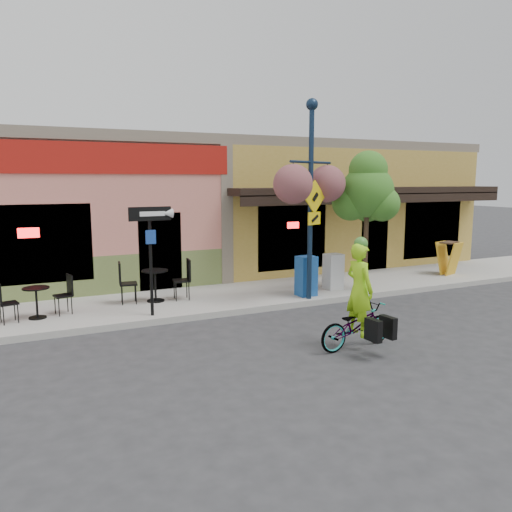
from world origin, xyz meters
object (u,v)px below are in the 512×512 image
at_px(one_way_sign, 151,262).
at_px(cyclist_rider, 359,302).
at_px(building, 211,205).
at_px(street_tree, 366,221).
at_px(lamp_post, 310,201).
at_px(newspaper_box_grey, 333,271).
at_px(bicycle, 356,326).
at_px(newspaper_box_blue, 306,276).

bearing_deg(one_way_sign, cyclist_rider, -48.79).
distance_m(building, street_tree, 6.94).
height_order(lamp_post, one_way_sign, lamp_post).
distance_m(one_way_sign, newspaper_box_grey, 5.37).
height_order(bicycle, newspaper_box_grey, newspaper_box_grey).
bearing_deg(one_way_sign, newspaper_box_blue, 1.37).
bearing_deg(newspaper_box_grey, lamp_post, -151.18).
distance_m(building, one_way_sign, 7.76).
xyz_separation_m(building, cyclist_rider, (-0.72, -10.10, -1.36)).
xyz_separation_m(building, street_tree, (2.09, -6.62, -0.16)).
distance_m(bicycle, lamp_post, 4.09).
height_order(building, street_tree, building).
height_order(building, bicycle, building).
bearing_deg(building, newspaper_box_grey, -76.95).
relative_size(one_way_sign, newspaper_box_grey, 2.48).
distance_m(bicycle, cyclist_rider, 0.46).
xyz_separation_m(bicycle, street_tree, (2.86, 3.48, 1.65)).
relative_size(building, one_way_sign, 7.39).
relative_size(bicycle, one_way_sign, 0.68).
height_order(lamp_post, newspaper_box_grey, lamp_post).
relative_size(one_way_sign, street_tree, 0.64).
xyz_separation_m(one_way_sign, newspaper_box_blue, (4.17, 0.20, -0.70)).
distance_m(lamp_post, one_way_sign, 4.26).
bearing_deg(lamp_post, newspaper_box_grey, 9.38).
relative_size(newspaper_box_grey, street_tree, 0.26).
bearing_deg(street_tree, lamp_post, -174.51).
bearing_deg(street_tree, cyclist_rider, -128.89).
bearing_deg(newspaper_box_grey, building, 101.43).
height_order(cyclist_rider, street_tree, street_tree).
distance_m(bicycle, newspaper_box_grey, 4.58).
xyz_separation_m(lamp_post, one_way_sign, (-4.06, 0.14, -1.28)).
bearing_deg(bicycle, street_tree, -44.55).
bearing_deg(street_tree, one_way_sign, -179.54).
relative_size(building, lamp_post, 3.62).
bearing_deg(lamp_post, street_tree, -15.57).
bearing_deg(street_tree, newspaper_box_grey, 141.51).
height_order(cyclist_rider, lamp_post, lamp_post).
relative_size(cyclist_rider, newspaper_box_blue, 1.69).
bearing_deg(building, cyclist_rider, -94.08).
relative_size(cyclist_rider, lamp_post, 0.36).
distance_m(lamp_post, newspaper_box_grey, 2.47).
distance_m(one_way_sign, newspaper_box_blue, 4.24).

